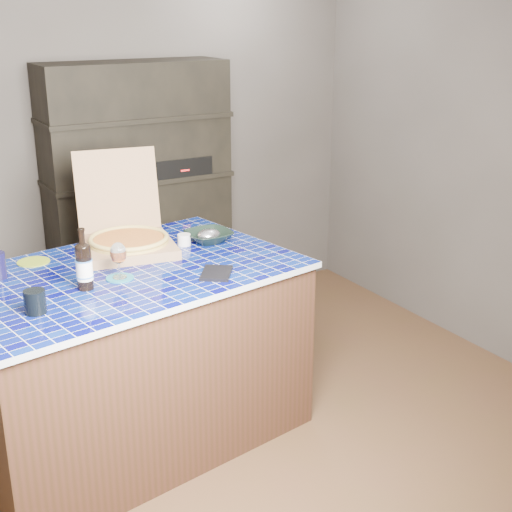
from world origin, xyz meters
TOP-DOWN VIEW (x-y plane):
  - room at (0.00, 0.00)m, footprint 3.50×3.50m
  - shelving_unit at (0.00, 1.53)m, footprint 1.20×0.41m
  - kitchen_island at (-0.61, 0.23)m, footprint 1.83×1.33m
  - pizza_box at (-0.46, 0.52)m, footprint 0.53×0.61m
  - mead_bottle at (-0.82, 0.10)m, footprint 0.08×0.08m
  - teal_trivet at (-0.65, 0.14)m, footprint 0.13×0.13m
  - wine_glass at (-0.65, 0.14)m, footprint 0.08×0.08m
  - tumbler at (-1.09, -0.06)m, footprint 0.09×0.09m
  - dvd_case at (-0.23, -0.04)m, footprint 0.22×0.24m
  - bowl at (-0.04, 0.43)m, footprint 0.26×0.26m
  - foil_contents at (-0.04, 0.43)m, footprint 0.13×0.11m
  - white_jar at (-0.18, 0.44)m, footprint 0.07×0.07m
  - green_trivet at (-0.94, 0.58)m, footprint 0.16×0.16m

SIDE VIEW (x-z plane):
  - kitchen_island at x=-0.61m, z-range 0.00..0.92m
  - shelving_unit at x=0.00m, z-range 0.00..1.80m
  - green_trivet at x=-0.94m, z-range 0.92..0.92m
  - teal_trivet at x=-0.65m, z-range 0.92..0.92m
  - dvd_case at x=-0.23m, z-range 0.92..0.93m
  - bowl at x=-0.04m, z-range 0.92..0.98m
  - white_jar at x=-0.18m, z-range 0.92..0.98m
  - foil_contents at x=-0.04m, z-range 0.93..0.99m
  - tumbler at x=-1.09m, z-range 0.92..1.02m
  - pizza_box at x=-0.46m, z-range 0.74..1.23m
  - mead_bottle at x=-0.82m, z-range 0.89..1.17m
  - wine_glass at x=-0.65m, z-range 0.95..1.13m
  - room at x=0.00m, z-range -0.50..3.00m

